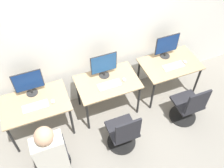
{
  "coord_description": "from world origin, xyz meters",
  "views": [
    {
      "loc": [
        -0.97,
        -2.31,
        3.8
      ],
      "look_at": [
        0.0,
        0.14,
        0.88
      ],
      "focal_mm": 40.0,
      "sensor_mm": 36.0,
      "label": 1
    }
  ],
  "objects_px": {
    "keyboard_center": "(109,85)",
    "office_chair_center": "(123,134)",
    "keyboard_left": "(35,106)",
    "mouse_left": "(53,101)",
    "office_chair_right": "(188,107)",
    "monitor_left": "(29,83)",
    "office_chair_left": "(53,156)",
    "monitor_right": "(167,46)",
    "person_left": "(54,162)",
    "monitor_center": "(104,65)",
    "mouse_right": "(185,62)",
    "mouse_center": "(124,80)",
    "keyboard_right": "(173,66)"
  },
  "relations": [
    {
      "from": "keyboard_center",
      "to": "office_chair_left",
      "type": "bearing_deg",
      "value": -149.54
    },
    {
      "from": "mouse_right",
      "to": "office_chair_right",
      "type": "relative_size",
      "value": 0.1
    },
    {
      "from": "office_chair_left",
      "to": "office_chair_center",
      "type": "xyz_separation_m",
      "value": [
        1.11,
        -0.04,
        0.0
      ]
    },
    {
      "from": "office_chair_left",
      "to": "mouse_right",
      "type": "relative_size",
      "value": 9.77
    },
    {
      "from": "person_left",
      "to": "mouse_right",
      "type": "bearing_deg",
      "value": 22.2
    },
    {
      "from": "mouse_left",
      "to": "mouse_right",
      "type": "relative_size",
      "value": 1.0
    },
    {
      "from": "mouse_center",
      "to": "mouse_right",
      "type": "bearing_deg",
      "value": -0.15
    },
    {
      "from": "mouse_right",
      "to": "office_chair_right",
      "type": "xyz_separation_m",
      "value": [
        -0.26,
        -0.66,
        -0.39
      ]
    },
    {
      "from": "mouse_center",
      "to": "office_chair_center",
      "type": "bearing_deg",
      "value": -113.3
    },
    {
      "from": "keyboard_left",
      "to": "office_chair_left",
      "type": "height_order",
      "value": "office_chair_left"
    },
    {
      "from": "monitor_left",
      "to": "office_chair_center",
      "type": "distance_m",
      "value": 1.67
    },
    {
      "from": "keyboard_left",
      "to": "office_chair_right",
      "type": "xyz_separation_m",
      "value": [
        2.41,
        -0.66,
        -0.39
      ]
    },
    {
      "from": "office_chair_center",
      "to": "monitor_right",
      "type": "relative_size",
      "value": 1.92
    },
    {
      "from": "office_chair_left",
      "to": "person_left",
      "type": "relative_size",
      "value": 0.55
    },
    {
      "from": "keyboard_center",
      "to": "mouse_right",
      "type": "height_order",
      "value": "mouse_right"
    },
    {
      "from": "mouse_center",
      "to": "office_chair_center",
      "type": "height_order",
      "value": "office_chair_center"
    },
    {
      "from": "monitor_center",
      "to": "monitor_right",
      "type": "height_order",
      "value": "same"
    },
    {
      "from": "monitor_left",
      "to": "office_chair_center",
      "type": "xyz_separation_m",
      "value": [
        1.16,
        -1.03,
        -0.62
      ]
    },
    {
      "from": "monitor_left",
      "to": "keyboard_center",
      "type": "bearing_deg",
      "value": -14.16
    },
    {
      "from": "monitor_left",
      "to": "keyboard_right",
      "type": "height_order",
      "value": "monitor_left"
    },
    {
      "from": "office_chair_center",
      "to": "office_chair_right",
      "type": "height_order",
      "value": "same"
    },
    {
      "from": "person_left",
      "to": "monitor_center",
      "type": "height_order",
      "value": "person_left"
    },
    {
      "from": "office_chair_left",
      "to": "keyboard_center",
      "type": "bearing_deg",
      "value": 30.46
    },
    {
      "from": "monitor_center",
      "to": "office_chair_right",
      "type": "distance_m",
      "value": 1.62
    },
    {
      "from": "monitor_center",
      "to": "mouse_center",
      "type": "distance_m",
      "value": 0.42
    },
    {
      "from": "mouse_center",
      "to": "office_chair_right",
      "type": "distance_m",
      "value": 1.21
    },
    {
      "from": "office_chair_center",
      "to": "monitor_center",
      "type": "bearing_deg",
      "value": 87.14
    },
    {
      "from": "person_left",
      "to": "mouse_right",
      "type": "distance_m",
      "value": 2.81
    },
    {
      "from": "person_left",
      "to": "office_chair_right",
      "type": "distance_m",
      "value": 2.43
    },
    {
      "from": "mouse_left",
      "to": "monitor_right",
      "type": "distance_m",
      "value": 2.19
    },
    {
      "from": "monitor_left",
      "to": "monitor_center",
      "type": "bearing_deg",
      "value": -2.73
    },
    {
      "from": "office_chair_left",
      "to": "office_chair_center",
      "type": "relative_size",
      "value": 1.0
    },
    {
      "from": "keyboard_left",
      "to": "mouse_left",
      "type": "relative_size",
      "value": 4.36
    },
    {
      "from": "monitor_left",
      "to": "keyboard_center",
      "type": "distance_m",
      "value": 1.27
    },
    {
      "from": "office_chair_right",
      "to": "monitor_right",
      "type": "bearing_deg",
      "value": 89.14
    },
    {
      "from": "monitor_right",
      "to": "monitor_center",
      "type": "bearing_deg",
      "value": -177.53
    },
    {
      "from": "mouse_left",
      "to": "office_chair_left",
      "type": "bearing_deg",
      "value": -107.67
    },
    {
      "from": "office_chair_center",
      "to": "keyboard_left",
      "type": "bearing_deg",
      "value": 147.92
    },
    {
      "from": "office_chair_center",
      "to": "keyboard_right",
      "type": "relative_size",
      "value": 2.24
    },
    {
      "from": "office_chair_left",
      "to": "office_chair_right",
      "type": "xyz_separation_m",
      "value": [
        2.36,
        0.04,
        0.0
      ]
    },
    {
      "from": "person_left",
      "to": "monitor_center",
      "type": "xyz_separation_m",
      "value": [
        1.14,
        1.3,
        0.1
      ]
    },
    {
      "from": "keyboard_center",
      "to": "office_chair_center",
      "type": "height_order",
      "value": "office_chair_center"
    },
    {
      "from": "mouse_left",
      "to": "keyboard_right",
      "type": "height_order",
      "value": "mouse_left"
    },
    {
      "from": "monitor_left",
      "to": "monitor_center",
      "type": "relative_size",
      "value": 1.0
    },
    {
      "from": "keyboard_left",
      "to": "person_left",
      "type": "distance_m",
      "value": 1.07
    },
    {
      "from": "office_chair_left",
      "to": "office_chair_center",
      "type": "distance_m",
      "value": 1.12
    },
    {
      "from": "keyboard_left",
      "to": "mouse_left",
      "type": "xyz_separation_m",
      "value": [
        0.27,
        -0.01,
        0.01
      ]
    },
    {
      "from": "monitor_left",
      "to": "mouse_left",
      "type": "relative_size",
      "value": 5.08
    },
    {
      "from": "office_chair_left",
      "to": "mouse_right",
      "type": "bearing_deg",
      "value": 14.85
    },
    {
      "from": "monitor_center",
      "to": "mouse_right",
      "type": "relative_size",
      "value": 5.08
    }
  ]
}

